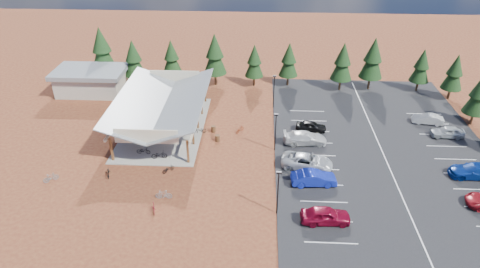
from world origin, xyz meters
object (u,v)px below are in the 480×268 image
lamp_post_0 (278,190)px  bike_7 (190,110)px  car_7 (475,171)px  bike_6 (193,121)px  bike_9 (51,177)px  bike_16 (200,130)px  bike_2 (148,115)px  car_0 (326,215)px  bike_15 (240,129)px  lamp_post_1 (276,130)px  bike_1 (136,130)px  bike_4 (159,155)px  bike_3 (158,99)px  bike_11 (154,208)px  car_8 (447,132)px  car_3 (305,138)px  outbuilding (91,81)px  bike_pavilion (163,103)px  car_9 (428,119)px  trash_bin_0 (217,138)px  bike_8 (108,172)px  car_1 (314,178)px  lamp_post_2 (274,89)px  bike_12 (168,169)px  bike_5 (170,137)px  bike_13 (164,195)px  car_2 (307,161)px  bike_0 (144,151)px  car_4 (311,126)px  trash_bin_1 (213,129)px

lamp_post_0 → bike_7: lamp_post_0 is taller
car_7 → bike_6: bearing=-106.4°
bike_9 → car_7: bearing=-126.7°
bike_16 → bike_2: bearing=-130.8°
bike_2 → bike_6: bike_2 is taller
car_0 → bike_15: bearing=25.6°
lamp_post_1 → bike_7: 15.59m
bike_1 → bike_4: bearing=-137.2°
bike_3 → bike_11: size_ratio=0.97×
bike_1 → car_8: 41.27m
car_7 → car_3: bearing=-107.5°
lamp_post_0 → lamp_post_1: bearing=90.0°
car_3 → outbuilding: bearing=62.9°
bike_11 → bike_6: bearing=71.4°
bike_pavilion → bike_11: bearing=-81.9°
car_9 → bike_3: bearing=-86.3°
car_0 → car_3: car_0 is taller
trash_bin_0 → bike_1: bearing=173.0°
bike_pavilion → bike_4: size_ratio=10.28×
bike_8 → car_1: 23.35m
lamp_post_2 → bike_12: bearing=-125.6°
bike_5 → bike_11: 14.08m
bike_13 → lamp_post_1: bearing=127.4°
bike_9 → car_1: car_1 is taller
lamp_post_2 → bike_1: lamp_post_2 is taller
bike_6 → bike_9: 19.88m
bike_2 → car_0: 30.58m
bike_4 → bike_8: size_ratio=1.05×
trash_bin_0 → bike_16: (-2.56, 1.89, 0.01)m
bike_5 → car_9: (35.02, 6.44, 0.16)m
trash_bin_0 → car_0: car_0 is taller
car_2 → bike_12: bearing=107.2°
bike_0 → car_4: (21.23, 7.05, 0.18)m
lamp_post_0 → bike_pavilion: bearing=131.4°
bike_4 → bike_6: (2.72, 9.06, -0.08)m
bike_3 → car_0: 34.21m
lamp_post_2 → bike_8: lamp_post_2 is taller
bike_13 → car_2: car_2 is taller
bike_0 → bike_6: bearing=-28.5°
bike_12 → bike_16: bearing=-59.6°
trash_bin_0 → car_3: car_3 is taller
bike_8 → car_9: car_9 is taller
bike_13 → car_7: (34.60, 5.75, 0.33)m
lamp_post_1 → bike_4: 14.53m
bike_6 → car_2: size_ratio=0.27×
bike_9 → car_8: size_ratio=0.39×
bike_7 → trash_bin_1: bearing=-149.6°
bike_6 → bike_4: bearing=171.7°
lamp_post_2 → bike_7: (-12.24, -2.64, -2.40)m
bike_4 → lamp_post_2: bearing=-52.6°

